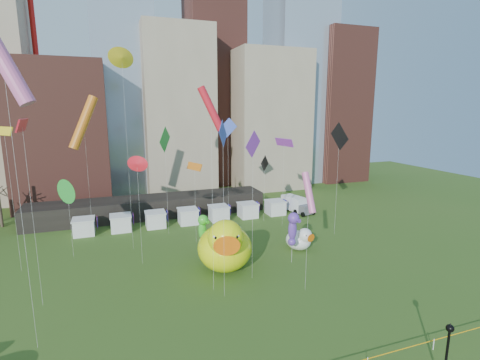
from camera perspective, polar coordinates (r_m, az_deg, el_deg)
name	(u,v)px	position (r m, az deg, el deg)	size (l,w,h in m)	color
skyline	(167,90)	(79.68, -11.50, 13.72)	(101.00, 23.00, 68.00)	brown
pavilion	(151,207)	(62.02, -13.89, -4.14)	(38.00, 6.00, 3.20)	black
vendor_tents	(188,217)	(57.14, -8.19, -5.75)	(33.24, 2.80, 2.40)	white
big_duck	(225,246)	(40.20, -2.40, -10.32)	(7.62, 8.97, 6.38)	#F0FF0D
small_duck	(300,239)	(46.95, 9.41, -9.22)	(3.84, 4.36, 3.06)	white
seahorse_green	(203,227)	(43.25, -5.94, -7.43)	(1.63, 1.81, 5.42)	silver
seahorse_purple	(293,226)	(42.16, 8.36, -7.26)	(1.60, 1.85, 6.05)	silver
lamppost	(447,350)	(28.04, 29.93, -22.23)	(0.49, 0.49, 4.75)	black
box_truck	(296,204)	(63.58, 8.86, -3.81)	(3.57, 6.45, 2.59)	white
kite_0	(22,126)	(35.19, -31.18, 7.30)	(0.53, 3.50, 16.86)	silver
kite_1	(2,59)	(28.76, -33.45, 15.72)	(3.75, 2.14, 23.91)	silver
kite_2	(339,137)	(51.38, 15.43, 6.55)	(0.26, 3.81, 15.88)	silver
kite_3	(67,191)	(46.87, -25.61, -1.62)	(1.81, 2.63, 9.60)	silver
kite_4	(4,132)	(44.53, -33.25, 6.36)	(2.19, 2.58, 15.87)	silver
kite_5	(223,138)	(31.83, -2.72, 6.70)	(1.35, 2.04, 16.73)	silver
kite_6	(194,167)	(46.96, -7.22, 2.08)	(1.49, 3.03, 10.80)	silver
kite_7	(284,143)	(53.61, 6.99, 5.89)	(1.28, 3.87, 13.39)	silver
kite_8	(211,109)	(33.14, -4.62, 11.13)	(2.49, 1.51, 19.71)	silver
kite_9	(309,193)	(34.55, 10.82, -1.98)	(0.66, 2.25, 11.83)	silver
kite_10	(265,164)	(55.96, 3.91, 2.52)	(0.18, 2.62, 10.66)	silver
kite_11	(165,140)	(50.63, -11.78, 6.14)	(1.94, 3.01, 15.30)	silver
kite_12	(122,58)	(46.19, -18.18, 17.86)	(2.13, 1.62, 24.68)	silver
kite_13	(228,129)	(52.03, -1.92, 8.00)	(2.13, 1.96, 16.42)	silver
kite_14	(84,123)	(51.04, -23.49, 8.32)	(4.29, 2.58, 19.43)	silver
kite_15	(253,146)	(35.79, 2.07, 5.32)	(2.21, 1.60, 15.59)	silver
kite_16	(137,164)	(41.36, -15.97, 2.44)	(1.53, 1.25, 12.58)	silver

